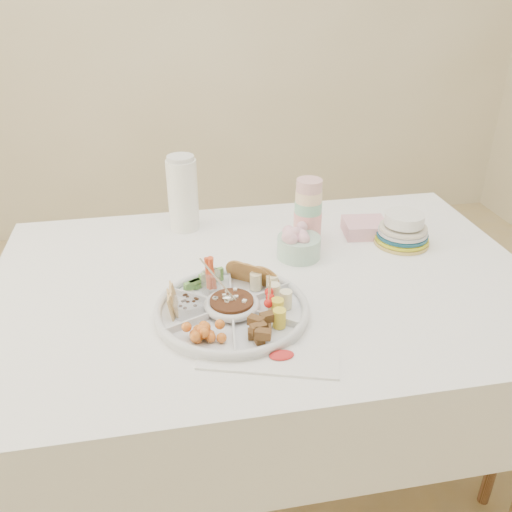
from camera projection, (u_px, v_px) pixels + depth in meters
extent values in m
plane|color=tan|center=(264.00, 466.00, 1.87)|extent=(4.00, 4.00, 0.00)
cube|color=beige|center=(194.00, 1.00, 2.96)|extent=(4.00, 0.02, 2.70)
cube|color=white|center=(265.00, 382.00, 1.69)|extent=(1.52, 1.02, 0.76)
cylinder|color=white|center=(232.00, 307.00, 1.35)|extent=(0.50, 0.50, 0.04)
cylinder|color=#361F0C|center=(232.00, 305.00, 1.34)|extent=(0.14, 0.14, 0.04)
cylinder|color=#B7BDB5|center=(308.00, 208.00, 1.65)|extent=(0.09, 0.09, 0.24)
cylinder|color=white|center=(183.00, 192.00, 1.74)|extent=(0.11, 0.11, 0.25)
cylinder|color=#A7C9B5|center=(299.00, 242.00, 1.60)|extent=(0.14, 0.14, 0.10)
cube|color=#EDA9B8|center=(365.00, 228.00, 1.75)|extent=(0.15, 0.13, 0.04)
cylinder|color=#F6D15B|center=(403.00, 228.00, 1.68)|extent=(0.19, 0.19, 0.11)
cube|color=white|center=(268.00, 359.00, 1.20)|extent=(0.33, 0.19, 0.01)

